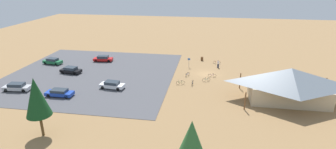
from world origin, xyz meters
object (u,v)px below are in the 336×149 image
Objects in this scene: car_green_second_row at (53,61)px; car_black_back_corner at (71,70)px; bike_pavilion at (289,83)px; visitor_at_bikes at (218,64)px; pine_midwest at (192,137)px; bicycle_blue_edge_south at (187,74)px; pine_east at (36,97)px; lot_sign at (189,61)px; car_red_by_curb at (103,59)px; bicycle_purple_front_row at (212,75)px; bicycle_yellow_yard_front at (254,80)px; bicycle_teal_yard_left at (206,80)px; bicycle_silver_mid_cluster at (192,83)px; car_blue_front_row at (59,93)px; car_silver_mid_lot at (17,87)px; bicycle_green_yard_right at (180,83)px; trash_bin at (202,59)px; car_white_inner_stall at (112,85)px; bicycle_red_lone_west at (217,62)px.

car_black_back_corner is (-7.21, 5.01, -0.02)m from car_green_second_row.
visitor_at_bikes is (10.93, -15.27, -2.34)m from bike_pavilion.
pine_midwest reaches higher than bicycle_blue_edge_south.
pine_east is at bearing 119.09° from car_green_second_row.
lot_sign is 20.67m from car_red_by_curb.
bicycle_purple_front_row is (-21.48, -24.71, -5.08)m from pine_east.
bicycle_yellow_yard_front is 13.10m from bicycle_blue_edge_south.
bicycle_silver_mid_cluster is at bearing 41.80° from bicycle_teal_yard_left.
car_black_back_corner is (3.74, -10.92, 0.05)m from car_blue_front_row.
car_silver_mid_lot reaches higher than bicycle_purple_front_row.
car_blue_front_row is (19.78, 8.47, 0.29)m from bicycle_green_yard_right.
car_blue_front_row is at bearing 108.92° from car_black_back_corner.
bicycle_teal_yard_left is 35.88m from car_green_second_row.
bicycle_teal_yard_left is (-4.11, 7.99, -1.03)m from lot_sign.
car_black_back_corner reaches higher than bicycle_silver_mid_cluster.
trash_bin is 0.56× the size of bicycle_purple_front_row.
bicycle_yellow_yard_front is (-13.23, 6.82, -1.01)m from lot_sign.
car_blue_front_row is (20.45, 18.80, -0.73)m from lot_sign.
bicycle_green_yard_right is 0.35× the size of car_white_inner_stall.
pine_midwest is at bearing 84.33° from visitor_at_bikes.
trash_bin is at bearing -94.18° from bicycle_silver_mid_cluster.
trash_bin is at bearing -89.41° from pine_midwest.
car_blue_front_row is (23.57, -14.39, -3.18)m from pine_midwest.
bicycle_teal_yard_left is 34.76m from car_silver_mid_lot.
lot_sign is 0.49× the size of car_green_second_row.
car_red_by_curb is at bearing 10.92° from trash_bin.
pine_midwest is at bearing 148.59° from car_blue_front_row.
bicycle_teal_yard_left is (-1.39, 13.47, -0.07)m from trash_bin.
car_red_by_curb is at bearing -81.98° from pine_east.
lot_sign is at bearing -39.73° from bike_pavilion.
car_white_inner_stall is at bearing -0.54° from bike_pavilion.
car_white_inner_stall reaches higher than bicycle_silver_mid_cluster.
bike_pavilion reaches higher than lot_sign.
car_silver_mid_lot reaches higher than car_red_by_curb.
bike_pavilion is 8.65× the size of bicycle_red_lone_west.
car_silver_mid_lot reaches higher than car_white_inner_stall.
bicycle_green_yard_right is at bearing -156.81° from car_blue_front_row.
pine_midwest is at bearing 95.36° from lot_sign.
car_silver_mid_lot is 2.81× the size of visitor_at_bikes.
bicycle_green_yard_right is 29.52m from car_silver_mid_lot.
trash_bin is at bearing -128.19° from car_white_inner_stall.
bicycle_blue_edge_south is at bearing 77.21° from trash_bin.
car_black_back_corner is (37.43, 1.06, 0.33)m from bicycle_yellow_yard_front.
car_green_second_row is (32.97, -7.39, 0.36)m from bicycle_silver_mid_cluster.
car_silver_mid_lot is 11.16m from car_black_back_corner.
pine_east is 30.47m from bicycle_teal_yard_left.
bicycle_red_lone_west is at bearing -159.48° from car_black_back_corner.
trash_bin is at bearing -116.34° from lot_sign.
visitor_at_bikes is (-3.77, 4.69, 0.46)m from trash_bin.
car_red_by_curb is at bearing -0.40° from visitor_at_bikes.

